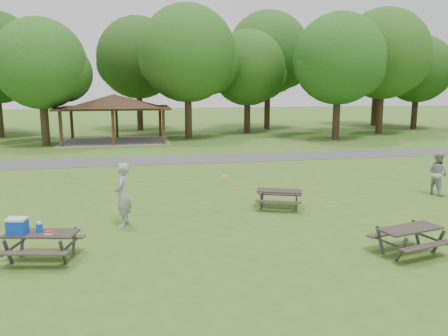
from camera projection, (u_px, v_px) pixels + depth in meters
ground at (216, 238)px, 12.72m from camera, size 160.00×160.00×0.00m
asphalt_path at (176, 160)px, 26.22m from camera, size 120.00×3.20×0.02m
pavilion at (114, 103)px, 34.57m from camera, size 8.60×7.01×3.76m
tree_row_d at (42, 67)px, 31.72m from camera, size 6.93×6.60×9.27m
tree_row_e at (189, 57)px, 36.01m from camera, size 8.40×8.00×11.02m
tree_row_f at (248, 70)px, 40.69m from camera, size 7.35×7.00×9.55m
tree_row_g at (340, 62)px, 35.45m from camera, size 7.77×7.40×10.25m
tree_row_h at (384, 57)px, 39.82m from camera, size 8.61×8.20×11.37m
tree_row_i at (418, 71)px, 44.53m from camera, size 7.14×6.80×9.52m
tree_deep_b at (139, 60)px, 42.97m from camera, size 8.40×8.00×11.13m
tree_deep_c at (269, 56)px, 44.33m from camera, size 8.82×8.40×11.90m
tree_deep_d at (378, 62)px, 48.29m from camera, size 8.40×8.00×11.27m
picnic_table_near at (34, 234)px, 10.89m from camera, size 2.01×1.75×1.22m
picnic_table_middle at (279, 195)px, 15.69m from camera, size 1.95×1.77×0.70m
picnic_table_far at (410, 234)px, 11.39m from camera, size 1.98×1.73×0.74m
frisbee_in_flight at (225, 176)px, 14.67m from camera, size 0.26×0.26×0.02m
frisbee_thrower at (123, 195)px, 13.65m from camera, size 0.62×0.82×2.01m
frisbee_catcher at (438, 173)px, 17.69m from camera, size 0.85×0.99×1.75m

